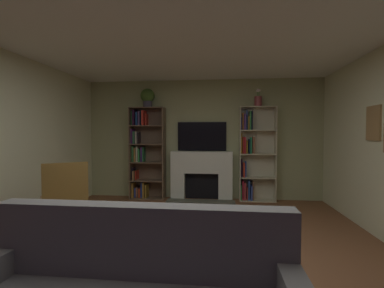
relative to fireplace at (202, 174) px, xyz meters
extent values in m
plane|color=brown|center=(0.00, -3.16, -0.55)|extent=(7.89, 7.89, 0.00)
cube|color=tan|center=(0.00, 0.16, 0.74)|extent=(5.18, 0.06, 2.57)
cube|color=#9E7B48|center=(2.51, -1.82, 1.01)|extent=(0.03, 0.35, 0.48)
cube|color=#35565A|center=(2.50, -1.82, 1.01)|extent=(0.01, 0.29, 0.42)
cube|color=white|center=(0.00, -3.16, 2.05)|extent=(5.18, 6.70, 0.06)
cube|color=white|center=(-0.51, 0.00, -0.27)|extent=(0.29, 0.25, 0.57)
cube|color=white|center=(0.51, 0.00, -0.27)|extent=(0.29, 0.25, 0.57)
cube|color=white|center=(0.00, 0.00, 0.25)|extent=(1.31, 0.25, 0.46)
cube|color=black|center=(0.00, 0.09, -0.27)|extent=(0.72, 0.08, 0.57)
cube|color=#585D4E|center=(0.00, -0.27, -0.53)|extent=(1.41, 0.30, 0.03)
cube|color=black|center=(0.00, 0.10, 0.80)|extent=(1.05, 0.06, 0.62)
cube|color=brown|center=(-1.53, -0.04, 0.44)|extent=(0.02, 0.34, 1.97)
cube|color=brown|center=(-0.81, -0.04, 0.44)|extent=(0.02, 0.34, 1.97)
cube|color=brown|center=(-1.17, 0.12, 0.44)|extent=(0.74, 0.02, 1.97)
cube|color=brown|center=(-1.17, -0.04, -0.54)|extent=(0.71, 0.34, 0.02)
cube|color=#A6752A|center=(-1.49, -0.01, -0.37)|extent=(0.04, 0.24, 0.31)
cube|color=#2D3D90|center=(-1.45, 0.01, -0.43)|extent=(0.04, 0.19, 0.20)
cube|color=brown|center=(-1.40, 0.00, -0.42)|extent=(0.04, 0.21, 0.22)
cube|color=#AF351D|center=(-1.34, -0.01, -0.43)|extent=(0.03, 0.23, 0.20)
cube|color=navy|center=(-1.30, 0.00, -0.37)|extent=(0.04, 0.21, 0.33)
cube|color=olive|center=(-1.25, -0.02, -0.36)|extent=(0.03, 0.26, 0.33)
cube|color=olive|center=(-1.20, -0.01, -0.39)|extent=(0.03, 0.24, 0.29)
cube|color=brown|center=(-1.17, -0.04, -0.15)|extent=(0.71, 0.34, 0.02)
cube|color=black|center=(-1.50, 0.00, -0.02)|extent=(0.03, 0.22, 0.26)
cube|color=olive|center=(-1.46, -0.04, -0.04)|extent=(0.04, 0.29, 0.20)
cube|color=#A7291B|center=(-1.42, -0.01, -0.04)|extent=(0.02, 0.24, 0.20)
cube|color=brown|center=(-1.17, -0.04, 0.24)|extent=(0.71, 0.34, 0.02)
cube|color=#37753C|center=(-1.49, 0.00, 0.42)|extent=(0.04, 0.21, 0.33)
cube|color=#A37235|center=(-1.44, -0.01, 0.40)|extent=(0.02, 0.24, 0.31)
cube|color=beige|center=(-1.40, 0.00, 0.41)|extent=(0.04, 0.22, 0.33)
cube|color=#2C8142|center=(-1.34, -0.02, 0.39)|extent=(0.03, 0.26, 0.28)
cube|color=#542F7A|center=(-1.30, 0.01, 0.41)|extent=(0.03, 0.20, 0.32)
cube|color=#286E40|center=(-1.27, 0.01, 0.41)|extent=(0.02, 0.19, 0.32)
cube|color=brown|center=(-1.17, -0.04, 0.63)|extent=(0.71, 0.34, 0.02)
cube|color=#552764|center=(-1.50, -0.02, 0.80)|extent=(0.02, 0.26, 0.32)
cube|color=#397C4C|center=(-1.46, -0.01, 0.77)|extent=(0.02, 0.24, 0.26)
cube|color=beige|center=(-1.42, 0.01, 0.77)|extent=(0.04, 0.19, 0.26)
cube|color=#282125|center=(-1.37, 0.00, 0.77)|extent=(0.02, 0.22, 0.25)
cube|color=brown|center=(-1.17, -0.04, 1.03)|extent=(0.71, 0.34, 0.02)
cube|color=#337C3F|center=(-1.50, -0.01, 1.19)|extent=(0.03, 0.23, 0.31)
cube|color=black|center=(-1.45, -0.04, 1.20)|extent=(0.04, 0.29, 0.33)
cube|color=navy|center=(-1.39, -0.02, 1.18)|extent=(0.04, 0.25, 0.28)
cube|color=#55416E|center=(-1.34, -0.01, 1.19)|extent=(0.04, 0.24, 0.31)
cube|color=black|center=(-1.29, 0.00, 1.20)|extent=(0.02, 0.22, 0.33)
cube|color=red|center=(-1.25, -0.03, 1.20)|extent=(0.04, 0.28, 0.32)
cube|color=red|center=(-1.20, 0.01, 1.16)|extent=(0.02, 0.19, 0.25)
cube|color=brown|center=(-1.17, -0.04, 1.41)|extent=(0.71, 0.34, 0.02)
cube|color=beige|center=(0.81, -0.01, 0.44)|extent=(0.02, 0.27, 1.97)
cube|color=beige|center=(1.53, -0.01, 0.44)|extent=(0.02, 0.27, 1.97)
cube|color=beige|center=(1.17, 0.12, 0.44)|extent=(0.74, 0.02, 1.97)
cube|color=beige|center=(1.17, -0.01, -0.54)|extent=(0.71, 0.27, 0.02)
cube|color=#327738|center=(0.84, 0.00, -0.37)|extent=(0.02, 0.21, 0.31)
cube|color=#BA2336|center=(0.87, 0.02, -0.33)|extent=(0.03, 0.17, 0.41)
cube|color=#A63033|center=(0.91, 0.02, -0.35)|extent=(0.04, 0.17, 0.35)
cube|color=#AF3B2F|center=(0.96, 0.02, -0.40)|extent=(0.02, 0.17, 0.26)
cube|color=#274689|center=(1.00, 0.01, -0.33)|extent=(0.03, 0.20, 0.40)
cube|color=#2E4494|center=(1.05, -0.01, -0.38)|extent=(0.04, 0.23, 0.30)
cube|color=brown|center=(1.08, 0.02, -0.33)|extent=(0.03, 0.17, 0.39)
cube|color=beige|center=(1.17, -0.01, -0.06)|extent=(0.71, 0.27, 0.02)
cube|color=black|center=(0.84, 0.02, 0.14)|extent=(0.04, 0.17, 0.37)
cube|color=#AA2B1C|center=(0.89, 0.00, 0.10)|extent=(0.04, 0.21, 0.29)
cube|color=#22428F|center=(0.93, 0.01, 0.11)|extent=(0.02, 0.20, 0.32)
cube|color=beige|center=(1.17, -0.01, 0.44)|extent=(0.71, 0.27, 0.02)
cube|color=#A67522|center=(0.84, 0.01, 0.66)|extent=(0.02, 0.20, 0.42)
cube|color=#A9221A|center=(0.87, 0.01, 0.62)|extent=(0.03, 0.20, 0.35)
cube|color=red|center=(0.91, 0.00, 0.61)|extent=(0.03, 0.21, 0.34)
cube|color=olive|center=(0.95, 0.01, 0.58)|extent=(0.02, 0.19, 0.27)
cube|color=black|center=(0.99, 0.00, 0.60)|extent=(0.03, 0.22, 0.30)
cube|color=#1F7D48|center=(1.03, 0.00, 0.61)|extent=(0.03, 0.21, 0.34)
cube|color=brown|center=(1.09, 0.02, 0.62)|extent=(0.04, 0.17, 0.35)
cube|color=beige|center=(1.17, -0.01, 0.93)|extent=(0.71, 0.27, 0.02)
cube|color=#353F8B|center=(0.84, 0.03, 1.07)|extent=(0.02, 0.16, 0.26)
cube|color=brown|center=(0.86, 0.00, 1.12)|extent=(0.02, 0.21, 0.36)
cube|color=#4B2F71|center=(0.90, 0.00, 1.10)|extent=(0.04, 0.21, 0.33)
cube|color=#31487E|center=(0.94, 0.03, 1.14)|extent=(0.03, 0.15, 0.41)
cube|color=olive|center=(0.98, 0.01, 1.08)|extent=(0.03, 0.20, 0.28)
cube|color=#2E7A3C|center=(1.01, 0.01, 1.13)|extent=(0.03, 0.19, 0.39)
cube|color=black|center=(1.05, 0.02, 1.14)|extent=(0.02, 0.18, 0.40)
cube|color=beige|center=(1.17, -0.01, 1.41)|extent=(0.71, 0.27, 0.02)
cylinder|color=#4E4A5D|center=(-1.17, -0.02, 1.49)|extent=(0.19, 0.19, 0.14)
sphere|color=#426627|center=(-1.17, -0.02, 1.68)|extent=(0.30, 0.30, 0.30)
cylinder|color=#963E42|center=(1.17, -0.02, 1.52)|extent=(0.15, 0.15, 0.20)
cylinder|color=#4C7F3F|center=(1.17, -0.02, 1.68)|extent=(0.01, 0.01, 0.11)
sphere|color=white|center=(1.17, -0.02, 1.74)|extent=(0.04, 0.04, 0.04)
cylinder|color=#4C7F3F|center=(1.20, -0.03, 1.69)|extent=(0.01, 0.01, 0.13)
sphere|color=white|center=(1.20, -0.03, 1.75)|extent=(0.05, 0.05, 0.05)
cylinder|color=#4C7F3F|center=(1.15, -0.04, 1.68)|extent=(0.01, 0.01, 0.12)
sphere|color=white|center=(1.15, -0.04, 1.74)|extent=(0.05, 0.05, 0.05)
cylinder|color=#4C7F3F|center=(1.16, -0.02, 1.69)|extent=(0.01, 0.01, 0.14)
sphere|color=white|center=(1.16, -0.02, 1.76)|extent=(0.04, 0.04, 0.04)
cube|color=slate|center=(-0.08, -4.12, 0.15)|extent=(2.01, 0.17, 0.48)
cylinder|color=brown|center=(-1.81, -2.63, -0.34)|extent=(0.04, 0.04, 0.43)
cylinder|color=brown|center=(-1.39, -2.33, -0.34)|extent=(0.04, 0.04, 0.43)
cylinder|color=brown|center=(-2.14, -2.18, -0.34)|extent=(0.04, 0.04, 0.43)
cylinder|color=brown|center=(-1.73, -1.88, -0.34)|extent=(0.04, 0.04, 0.43)
cube|color=#AB7E4F|center=(-1.77, -2.25, -0.08)|extent=(0.81, 0.82, 0.08)
cube|color=brown|center=(-1.77, -2.25, -0.14)|extent=(0.81, 0.82, 0.04)
cube|color=brown|center=(-1.61, -2.47, 0.18)|extent=(0.49, 0.38, 0.60)
cube|color=brown|center=(-0.09, -3.61, -0.14)|extent=(0.76, 0.41, 0.04)
cylinder|color=brown|center=(-0.44, -3.79, -0.36)|extent=(0.05, 0.05, 0.39)
cylinder|color=brown|center=(-0.44, -3.43, -0.36)|extent=(0.05, 0.05, 0.39)
cylinder|color=brown|center=(0.27, -3.43, -0.36)|extent=(0.05, 0.05, 0.39)
camera|label=1|loc=(0.45, -5.90, 0.86)|focal=26.02mm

